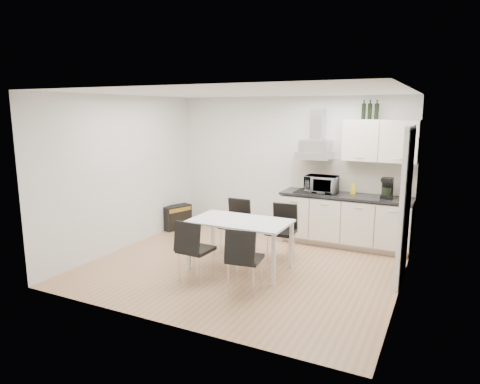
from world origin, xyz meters
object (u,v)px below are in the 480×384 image
at_px(dining_table, 240,225).
at_px(floor_speaker, 236,221).
at_px(chair_far_left, 234,226).
at_px(kitchenette, 348,199).
at_px(chair_near_right, 245,259).
at_px(guitar_amp, 177,217).
at_px(chair_near_left, 196,250).
at_px(chair_far_right, 281,233).

bearing_deg(dining_table, floor_speaker, 117.99).
distance_m(chair_far_left, floor_speaker, 1.51).
relative_size(kitchenette, chair_near_right, 2.86).
bearing_deg(floor_speaker, chair_near_right, -52.90).
bearing_deg(guitar_amp, floor_speaker, 50.14).
xyz_separation_m(chair_near_left, chair_near_right, (0.77, -0.04, 0.00)).
distance_m(chair_far_left, chair_far_right, 0.84).
height_order(kitchenette, chair_far_right, kitchenette).
height_order(kitchenette, dining_table, kitchenette).
bearing_deg(guitar_amp, chair_far_right, 3.75).
bearing_deg(guitar_amp, chair_near_right, -19.63).
xyz_separation_m(kitchenette, dining_table, (-1.19, -1.83, -0.16)).
relative_size(kitchenette, chair_far_right, 2.86).
height_order(chair_near_left, chair_near_right, same).
xyz_separation_m(chair_far_right, guitar_amp, (-2.51, 0.75, -0.20)).
bearing_deg(chair_far_left, chair_near_right, 121.47).
xyz_separation_m(chair_near_right, guitar_amp, (-2.53, 2.12, -0.20)).
relative_size(chair_far_right, chair_near_left, 1.00).
xyz_separation_m(chair_far_right, floor_speaker, (-1.48, 1.34, -0.31)).
relative_size(chair_far_right, guitar_amp, 1.41).
relative_size(chair_near_left, guitar_amp, 1.41).
xyz_separation_m(dining_table, chair_far_left, (-0.43, 0.66, -0.23)).
relative_size(chair_far_right, floor_speaker, 3.40).
xyz_separation_m(dining_table, floor_speaker, (-1.08, 2.00, -0.54)).
bearing_deg(kitchenette, dining_table, -123.03).
bearing_deg(chair_far_right, guitar_amp, -19.50).
bearing_deg(chair_near_right, chair_far_left, 114.60).
distance_m(kitchenette, guitar_amp, 3.38).
relative_size(chair_far_left, guitar_amp, 1.41).
bearing_deg(dining_table, guitar_amp, 145.89).
xyz_separation_m(kitchenette, floor_speaker, (-2.27, 0.17, -0.70)).
bearing_deg(floor_speaker, chair_far_left, -56.01).
bearing_deg(dining_table, chair_far_left, 122.75).
distance_m(chair_far_right, floor_speaker, 2.02).
xyz_separation_m(kitchenette, chair_near_right, (-0.77, -2.54, -0.39)).
distance_m(dining_table, floor_speaker, 2.33).
relative_size(chair_far_left, chair_far_right, 1.00).
bearing_deg(kitchenette, chair_near_left, -121.60).
relative_size(chair_far_left, chair_near_right, 1.00).
xyz_separation_m(chair_far_left, guitar_amp, (-1.68, 0.74, -0.20)).
relative_size(kitchenette, floor_speaker, 9.72).
distance_m(chair_far_left, chair_near_left, 1.34).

